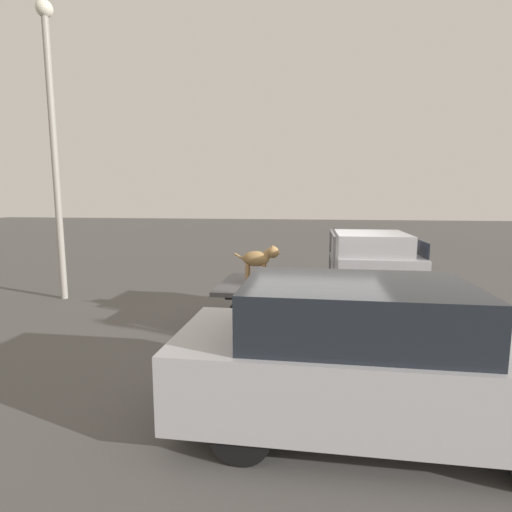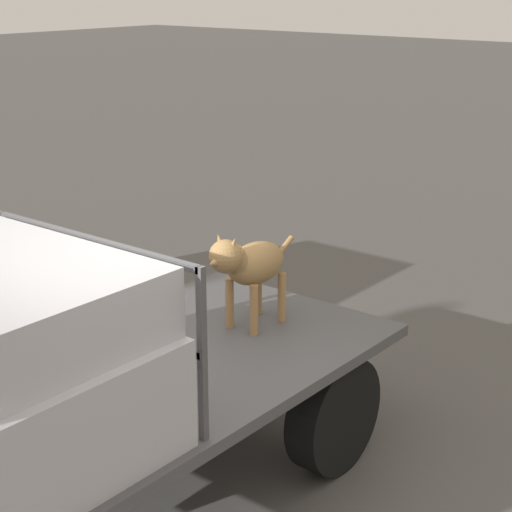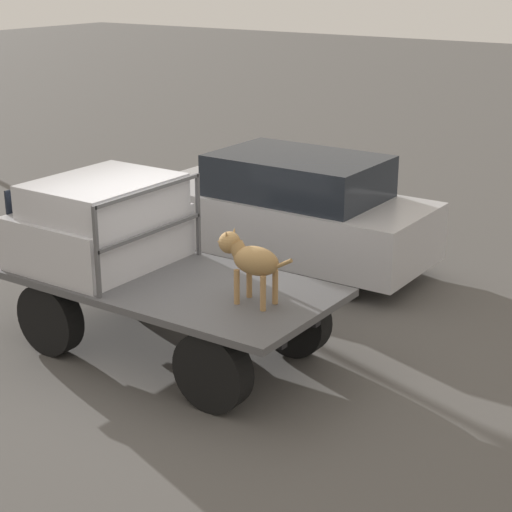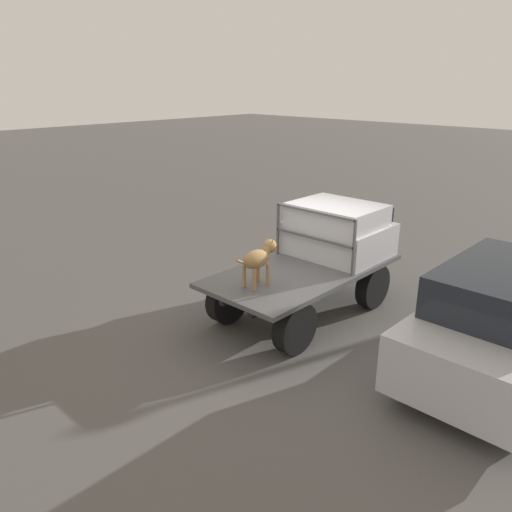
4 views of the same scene
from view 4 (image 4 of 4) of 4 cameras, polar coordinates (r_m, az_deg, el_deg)
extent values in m
plane|color=#514F4C|center=(9.23, 5.26, -6.56)|extent=(80.00, 80.00, 0.00)
cylinder|color=black|center=(10.32, 5.99, -1.17)|extent=(0.83, 0.24, 0.83)
cylinder|color=black|center=(9.55, 13.20, -3.35)|extent=(0.83, 0.24, 0.83)
cylinder|color=black|center=(8.75, -3.26, -5.02)|extent=(0.83, 0.24, 0.83)
cylinder|color=black|center=(7.82, 4.48, -8.19)|extent=(0.83, 0.24, 0.83)
cube|color=black|center=(9.12, 3.82, -1.88)|extent=(3.39, 0.10, 0.18)
cube|color=black|center=(8.76, 7.05, -2.93)|extent=(3.39, 0.10, 0.18)
cube|color=#4C4C4F|center=(8.89, 5.43, -1.62)|extent=(3.69, 1.84, 0.08)
cube|color=#B7B7BC|center=(9.59, 9.44, 2.01)|extent=(1.46, 1.72, 0.62)
cube|color=#B7B7BC|center=(9.37, 9.23, 4.77)|extent=(1.24, 1.58, 0.38)
cube|color=black|center=(10.06, 11.91, 5.28)|extent=(0.02, 1.41, 0.28)
cube|color=#4C4C4F|center=(9.41, 2.53, 3.11)|extent=(0.04, 0.04, 0.99)
cube|color=#4C4C4F|center=(8.46, 11.11, 0.85)|extent=(0.04, 0.04, 0.99)
cube|color=#4C4C4F|center=(8.78, 6.71, 5.01)|extent=(0.04, 1.68, 0.04)
cube|color=#4C4C4F|center=(8.91, 6.59, 2.05)|extent=(0.04, 1.68, 0.04)
cylinder|color=#9E7547|center=(8.19, 0.21, -1.74)|extent=(0.06, 0.06, 0.37)
cylinder|color=#9E7547|center=(8.05, 1.36, -2.13)|extent=(0.06, 0.06, 0.37)
cylinder|color=#9E7547|center=(7.97, -1.38, -2.34)|extent=(0.06, 0.06, 0.37)
cylinder|color=#9E7547|center=(7.83, -0.22, -2.76)|extent=(0.06, 0.06, 0.37)
ellipsoid|color=olive|center=(7.91, 0.00, -0.35)|extent=(0.52, 0.30, 0.30)
sphere|color=#9E7547|center=(8.02, 0.70, -0.45)|extent=(0.13, 0.13, 0.13)
cylinder|color=olive|center=(8.03, 1.08, 0.58)|extent=(0.21, 0.16, 0.20)
sphere|color=olive|center=(8.09, 1.60, 1.12)|extent=(0.23, 0.23, 0.23)
cone|color=#9E7547|center=(8.17, 2.05, 1.16)|extent=(0.13, 0.13, 0.13)
cone|color=olive|center=(8.09, 1.22, 1.85)|extent=(0.06, 0.08, 0.10)
cone|color=olive|center=(8.01, 1.89, 1.66)|extent=(0.06, 0.08, 0.10)
cylinder|color=olive|center=(7.68, -1.64, -0.73)|extent=(0.22, 0.04, 0.15)
cylinder|color=black|center=(9.61, 24.75, -5.33)|extent=(0.60, 0.20, 0.60)
cylinder|color=black|center=(7.39, 17.68, -11.95)|extent=(0.60, 0.20, 0.60)
cube|color=#B7B7BC|center=(8.13, 26.74, -7.36)|extent=(4.24, 1.73, 0.81)
cube|color=#1E232B|center=(7.67, 27.03, -3.27)|extent=(2.33, 1.56, 0.58)
camera|label=1|loc=(7.10, 61.23, -3.34)|focal=28.00mm
camera|label=2|loc=(13.15, 2.14, 16.21)|focal=60.00mm
camera|label=3|loc=(11.83, -44.48, 15.01)|focal=60.00mm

